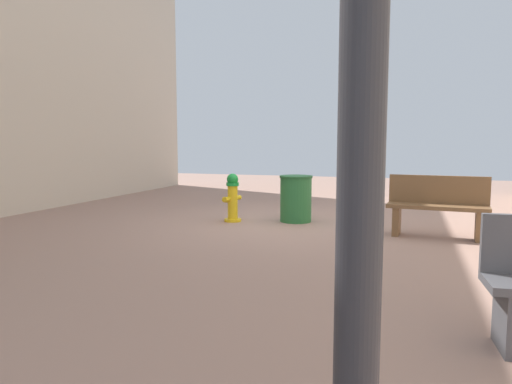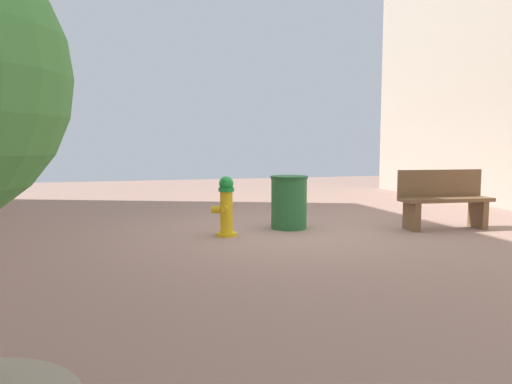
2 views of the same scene
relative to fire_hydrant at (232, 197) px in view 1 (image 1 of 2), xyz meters
name	(u,v)px [view 1 (image 1 of 2)]	position (x,y,z in m)	size (l,w,h in m)	color
ground_plane	(281,223)	(-0.92, -0.05, -0.45)	(23.40, 23.40, 0.00)	#9E7A6B
fire_hydrant	(232,197)	(0.00, 0.00, 0.00)	(0.39, 0.41, 0.89)	gold
bench_near	(437,206)	(-3.53, 0.34, 0.04)	(1.51, 0.56, 0.95)	brown
trash_bin	(296,199)	(-1.12, -0.35, -0.02)	(0.61, 0.61, 0.86)	#266633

